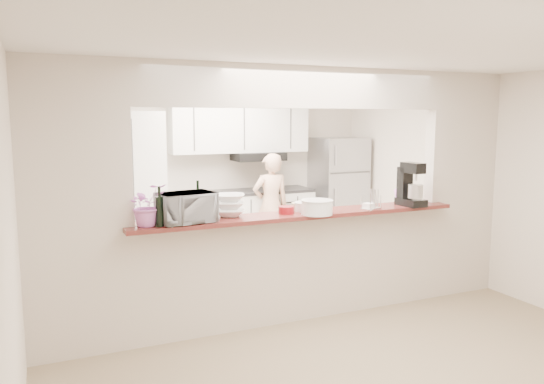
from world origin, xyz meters
TOP-DOWN VIEW (x-y plane):
  - floor at (0.00, 0.00)m, footprint 6.00×6.00m
  - tile_overlay at (0.00, 1.55)m, footprint 5.00×2.90m
  - partition at (0.00, 0.00)m, footprint 5.00×0.15m
  - bar_counter at (0.00, -0.00)m, footprint 3.40×0.38m
  - kitchen_cabinets at (-0.19, 2.72)m, footprint 3.15×0.62m
  - refrigerator at (2.05, 2.65)m, footprint 0.75×0.70m
  - flower_left at (-1.49, -0.08)m, footprint 0.41×0.38m
  - wine_bottle_a at (-1.40, -0.15)m, footprint 0.07×0.07m
  - wine_bottle_b at (-1.00, 0.07)m, footprint 0.07×0.07m
  - toaster_oven at (-1.15, -0.07)m, footprint 0.53×0.41m
  - serving_bowls at (-0.70, 0.05)m, footprint 0.36×0.36m
  - plate_stack_a at (0.10, -0.19)m, footprint 0.31×0.31m
  - plate_stack_b at (0.10, 0.01)m, footprint 0.25×0.25m
  - red_bowl at (-0.15, -0.03)m, footprint 0.15×0.15m
  - tan_bowl at (0.05, 0.08)m, footprint 0.16×0.16m
  - utensil_caddy at (0.75, -0.15)m, footprint 0.24×0.20m
  - stand_mixer at (1.25, -0.13)m, footprint 0.21×0.32m
  - flower_right at (1.30, 0.05)m, footprint 0.26×0.26m
  - person at (0.72, 2.30)m, footprint 0.56×0.38m

SIDE VIEW (x-z plane):
  - floor at x=0.00m, z-range 0.00..0.00m
  - tile_overlay at x=0.00m, z-range 0.00..0.01m
  - bar_counter at x=0.00m, z-range 0.03..1.12m
  - person at x=0.72m, z-range 0.00..1.50m
  - refrigerator at x=2.05m, z-range 0.00..1.70m
  - kitchen_cabinets at x=-0.19m, z-range -0.15..2.10m
  - red_bowl at x=-0.15m, z-range 1.09..1.16m
  - tan_bowl at x=0.05m, z-range 1.09..1.17m
  - plate_stack_b at x=0.10m, z-range 1.09..1.18m
  - plate_stack_a at x=0.10m, z-range 1.09..1.23m
  - utensil_caddy at x=0.75m, z-range 1.07..1.27m
  - serving_bowls at x=-0.70m, z-range 1.09..1.30m
  - toaster_oven at x=-1.15m, z-range 1.09..1.36m
  - wine_bottle_a at x=-1.40m, z-range 1.05..1.40m
  - wine_bottle_b at x=-1.00m, z-range 1.05..1.41m
  - flower_right at x=1.30m, z-range 1.09..1.45m
  - flower_left at x=-1.49m, z-range 1.09..1.46m
  - stand_mixer at x=1.25m, z-range 1.07..1.52m
  - partition at x=0.00m, z-range 0.23..2.73m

